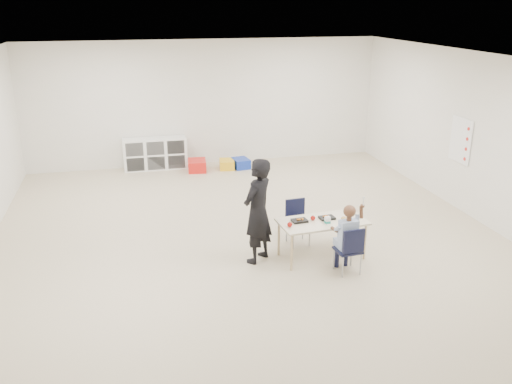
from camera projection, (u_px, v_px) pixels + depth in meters
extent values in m
plane|color=beige|center=(250.00, 240.00, 8.59)|extent=(9.00, 9.00, 0.00)
plane|color=white|center=(249.00, 60.00, 7.65)|extent=(9.00, 9.00, 0.00)
cube|color=white|center=(205.00, 103.00, 12.25)|extent=(8.00, 0.02, 2.80)
cube|color=white|center=(386.00, 315.00, 4.00)|extent=(8.00, 0.02, 2.80)
cube|color=white|center=(484.00, 140.00, 9.00)|extent=(0.02, 9.00, 2.80)
cube|color=#F4E1C3|center=(322.00, 222.00, 7.84)|extent=(1.31, 0.73, 0.03)
cube|color=black|center=(327.00, 218.00, 7.90)|extent=(0.23, 0.18, 0.03)
cube|color=black|center=(300.00, 221.00, 7.80)|extent=(0.23, 0.18, 0.03)
cube|color=white|center=(327.00, 220.00, 7.72)|extent=(0.08, 0.08, 0.10)
ellipsoid|color=tan|center=(344.00, 219.00, 7.82)|extent=(0.09, 0.09, 0.07)
sphere|color=#A0140E|center=(313.00, 218.00, 7.84)|extent=(0.07, 0.07, 0.07)
sphere|color=#A0140E|center=(290.00, 225.00, 7.61)|extent=(0.07, 0.07, 0.07)
cube|color=white|center=(155.00, 154.00, 12.13)|extent=(1.40, 0.40, 0.70)
cube|color=white|center=(461.00, 140.00, 9.60)|extent=(0.02, 0.60, 0.80)
imported|color=black|center=(258.00, 211.00, 7.68)|extent=(0.66, 0.66, 1.54)
cube|color=red|center=(197.00, 165.00, 12.05)|extent=(0.44, 0.54, 0.25)
cube|color=yellow|center=(227.00, 164.00, 12.21)|extent=(0.38, 0.45, 0.20)
cube|color=#1632A5|center=(241.00, 163.00, 12.27)|extent=(0.40, 0.48, 0.21)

